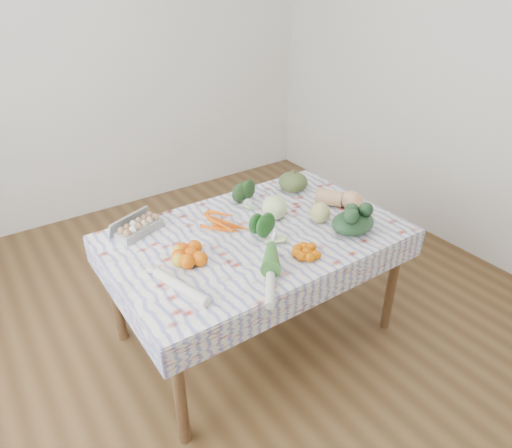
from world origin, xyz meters
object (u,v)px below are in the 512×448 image
object	(u,v)px
dining_table	(256,245)
egg_carton	(139,228)
cabbage	(274,207)
kabocha_squash	(293,182)
butternut_squash	(340,197)
grapefruit	(320,213)

from	to	relation	value
dining_table	egg_carton	xyz separation A→B (m)	(-0.55, 0.37, 0.12)
dining_table	cabbage	xyz separation A→B (m)	(0.19, 0.08, 0.16)
egg_carton	kabocha_squash	distance (m)	1.08
dining_table	butternut_squash	distance (m)	0.64
butternut_squash	kabocha_squash	bearing A→B (deg)	73.75
kabocha_squash	cabbage	distance (m)	0.41
dining_table	kabocha_squash	xyz separation A→B (m)	(0.52, 0.32, 0.15)
egg_carton	butternut_squash	bearing A→B (deg)	-40.23
butternut_squash	grapefruit	xyz separation A→B (m)	(-0.23, -0.08, -0.00)
egg_carton	butternut_squash	world-z (taller)	butternut_squash
dining_table	egg_carton	world-z (taller)	egg_carton
cabbage	egg_carton	bearing A→B (deg)	158.52
egg_carton	cabbage	bearing A→B (deg)	-42.80
egg_carton	kabocha_squash	size ratio (longest dim) A/B	1.42
dining_table	egg_carton	size ratio (longest dim) A/B	5.72
dining_table	kabocha_squash	size ratio (longest dim) A/B	8.09
kabocha_squash	cabbage	xyz separation A→B (m)	(-0.33, -0.24, 0.01)
dining_table	butternut_squash	bearing A→B (deg)	-3.13
cabbage	grapefruit	size ratio (longest dim) A/B	1.22
butternut_squash	grapefruit	bearing A→B (deg)	166.16
grapefruit	dining_table	bearing A→B (deg)	164.12
dining_table	kabocha_squash	world-z (taller)	kabocha_squash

